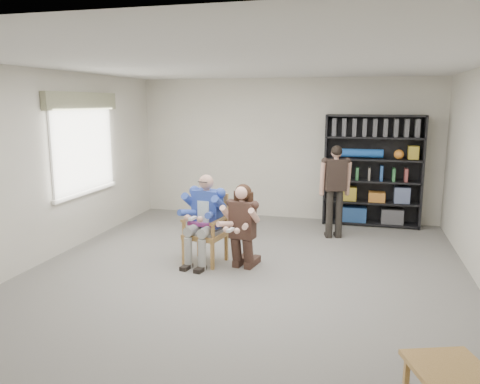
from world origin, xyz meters
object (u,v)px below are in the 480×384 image
(armchair, at_px, (205,229))
(standing_man, at_px, (335,192))
(kneeling_woman, at_px, (242,227))
(seated_man, at_px, (205,219))
(bookshelf, at_px, (373,171))

(armchair, xyz_separation_m, standing_man, (1.75, 1.79, 0.30))
(armchair, height_order, kneeling_woman, kneeling_woman)
(seated_man, height_order, kneeling_woman, seated_man)
(kneeling_woman, height_order, bookshelf, bookshelf)
(standing_man, bearing_deg, bookshelf, 42.62)
(bookshelf, bearing_deg, kneeling_woman, -121.21)
(armchair, xyz_separation_m, kneeling_woman, (0.58, -0.12, 0.10))
(armchair, relative_size, kneeling_woman, 0.84)
(bookshelf, bearing_deg, standing_man, -120.74)
(kneeling_woman, bearing_deg, seated_man, 178.21)
(armchair, distance_m, standing_man, 2.52)
(kneeling_woman, xyz_separation_m, standing_man, (1.17, 1.91, 0.20))
(seated_man, bearing_deg, bookshelf, 60.05)
(bookshelf, distance_m, standing_man, 1.26)
(kneeling_woman, xyz_separation_m, bookshelf, (1.80, 2.97, 0.45))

